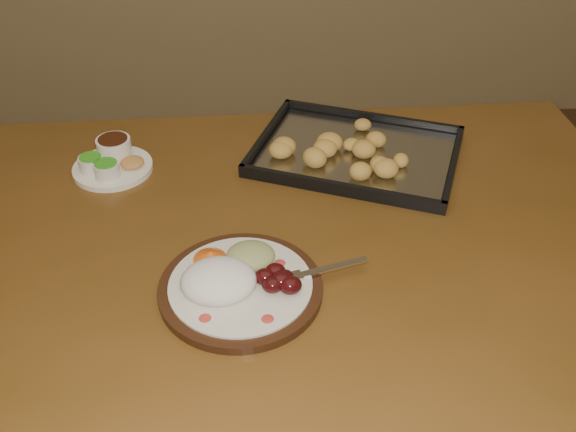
{
  "coord_description": "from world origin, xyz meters",
  "views": [
    {
      "loc": [
        -0.19,
        -0.7,
        1.48
      ],
      "look_at": [
        -0.13,
        0.23,
        0.77
      ],
      "focal_mm": 40.0,
      "sensor_mm": 36.0,
      "label": 1
    }
  ],
  "objects": [
    {
      "name": "condiment_saucer",
      "position": [
        -0.48,
        0.44,
        0.77
      ],
      "size": [
        0.16,
        0.16,
        0.05
      ],
      "rotation": [
        0.0,
        0.0,
        -0.32
      ],
      "color": "white",
      "rests_on": "dining_table"
    },
    {
      "name": "baking_tray",
      "position": [
        0.03,
        0.46,
        0.76
      ],
      "size": [
        0.5,
        0.44,
        0.04
      ],
      "rotation": [
        0.0,
        0.0,
        -0.39
      ],
      "color": "black",
      "rests_on": "dining_table"
    },
    {
      "name": "dinner_plate",
      "position": [
        -0.23,
        0.06,
        0.77
      ],
      "size": [
        0.35,
        0.27,
        0.06
      ],
      "rotation": [
        0.0,
        0.0,
        0.07
      ],
      "color": "black",
      "rests_on": "dining_table"
    },
    {
      "name": "dining_table",
      "position": [
        -0.19,
        0.21,
        0.65
      ],
      "size": [
        1.52,
        0.93,
        0.75
      ],
      "rotation": [
        0.0,
        0.0,
        0.02
      ],
      "color": "brown",
      "rests_on": "ground"
    }
  ]
}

